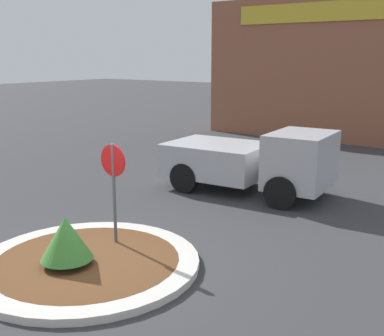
% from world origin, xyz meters
% --- Properties ---
extents(ground_plane, '(120.00, 120.00, 0.00)m').
position_xyz_m(ground_plane, '(0.00, 0.00, 0.00)').
color(ground_plane, '#38383A').
extents(traffic_island, '(4.51, 4.51, 0.15)m').
position_xyz_m(traffic_island, '(0.00, 0.00, 0.07)').
color(traffic_island, beige).
rests_on(traffic_island, ground_plane).
extents(stop_sign, '(0.69, 0.07, 2.33)m').
position_xyz_m(stop_sign, '(-0.19, 1.03, 1.61)').
color(stop_sign, '#4C4C51').
rests_on(stop_sign, ground_plane).
extents(island_shrub, '(1.02, 1.02, 0.98)m').
position_xyz_m(island_shrub, '(-0.13, -0.38, 0.70)').
color(island_shrub, brown).
rests_on(island_shrub, traffic_island).
extents(utility_truck, '(5.22, 2.66, 2.00)m').
position_xyz_m(utility_truck, '(0.10, 6.69, 1.01)').
color(utility_truck, '#B2B2B7').
rests_on(utility_truck, ground_plane).
extents(storefront_building, '(12.34, 6.07, 6.97)m').
position_xyz_m(storefront_building, '(-1.70, 19.65, 3.49)').
color(storefront_building, '#93563D').
rests_on(storefront_building, ground_plane).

